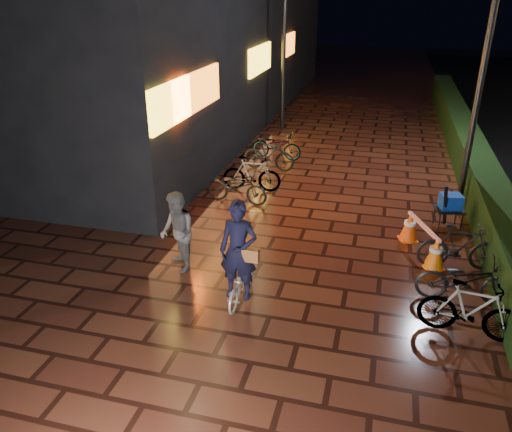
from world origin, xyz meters
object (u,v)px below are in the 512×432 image
(bystander_person, at_px, (177,232))
(cart_assembly, at_px, (450,204))
(traffic_barrier, at_px, (422,239))
(cyclist, at_px, (240,265))

(bystander_person, height_order, cart_assembly, bystander_person)
(traffic_barrier, bearing_deg, bystander_person, -157.72)
(cyclist, relative_size, traffic_barrier, 1.21)
(cart_assembly, bearing_deg, cyclist, -132.80)
(bystander_person, distance_m, cart_assembly, 5.89)
(bystander_person, xyz_separation_m, cart_assembly, (4.98, 3.15, -0.19))
(cyclist, bearing_deg, traffic_barrier, 40.07)
(bystander_person, distance_m, cyclist, 1.57)
(traffic_barrier, bearing_deg, cyclist, -139.93)
(bystander_person, height_order, cyclist, cyclist)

